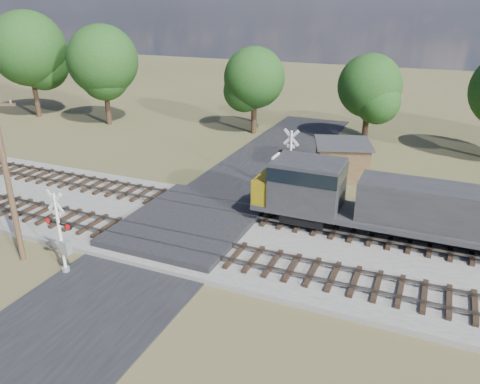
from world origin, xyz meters
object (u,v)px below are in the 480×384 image
at_px(crossing_signal_near, 62,240).
at_px(equipment_shed, 342,159).
at_px(crossing_signal_far, 289,167).
at_px(utility_pole, 7,177).

distance_m(crossing_signal_near, equipment_shed, 20.97).
height_order(crossing_signal_far, utility_pole, utility_pole).
relative_size(crossing_signal_far, utility_pole, 0.53).
relative_size(crossing_signal_near, equipment_shed, 0.86).
bearing_deg(equipment_shed, crossing_signal_near, -134.47).
bearing_deg(crossing_signal_near, crossing_signal_far, 71.52).
bearing_deg(crossing_signal_far, equipment_shed, -112.79).
xyz_separation_m(crossing_signal_far, utility_pole, (-9.68, -14.06, 2.66)).
xyz_separation_m(crossing_signal_near, utility_pole, (-2.99, 0.11, 2.75)).
relative_size(crossing_signal_near, utility_pole, 0.50).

